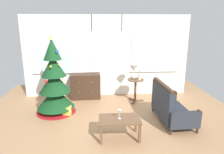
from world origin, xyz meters
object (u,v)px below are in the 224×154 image
object	(u,v)px
side_table	(135,86)
table_lamp	(134,70)
coffee_table	(119,121)
settee_sofa	(169,107)
flower_vase	(140,76)
wine_glass	(120,112)
christmas_tree	(55,86)
dresser_cabinet	(86,86)
gift_box	(67,111)

from	to	relation	value
side_table	table_lamp	world-z (taller)	table_lamp
table_lamp	coffee_table	world-z (taller)	table_lamp
settee_sofa	side_table	size ratio (longest dim) A/B	2.00
flower_vase	wine_glass	size ratio (longest dim) A/B	1.79
christmas_tree	dresser_cabinet	bearing A→B (deg)	53.57
christmas_tree	gift_box	xyz separation A→B (m)	(0.31, -0.19, -0.63)
christmas_tree	flower_vase	size ratio (longest dim) A/B	5.80
table_lamp	coffee_table	size ratio (longest dim) A/B	0.52
flower_vase	gift_box	xyz separation A→B (m)	(-2.02, -0.73, -0.70)
christmas_tree	flower_vase	bearing A→B (deg)	12.99
christmas_tree	side_table	size ratio (longest dim) A/B	2.93
dresser_cabinet	gift_box	world-z (taller)	dresser_cabinet
settee_sofa	flower_vase	bearing A→B (deg)	110.42
settee_sofa	coffee_table	xyz separation A→B (m)	(-1.27, -0.65, -0.01)
flower_vase	table_lamp	bearing A→B (deg)	147.99
table_lamp	settee_sofa	bearing A→B (deg)	-65.24
christmas_tree	gift_box	bearing A→B (deg)	-32.17
flower_vase	coffee_table	xyz separation A→B (m)	(-0.79, -1.93, -0.44)
christmas_tree	dresser_cabinet	size ratio (longest dim) A/B	2.22
settee_sofa	gift_box	bearing A→B (deg)	167.64
dresser_cabinet	wine_glass	xyz separation A→B (m)	(0.80, -2.40, 0.18)
dresser_cabinet	settee_sofa	world-z (taller)	settee_sofa
dresser_cabinet	side_table	bearing A→B (deg)	-15.08
coffee_table	gift_box	size ratio (longest dim) A/B	3.87
table_lamp	flower_vase	distance (m)	0.25
flower_vase	coffee_table	size ratio (longest dim) A/B	0.41
settee_sofa	side_table	distance (m)	1.46
christmas_tree	wine_glass	world-z (taller)	christmas_tree
side_table	gift_box	bearing A→B (deg)	-157.61
dresser_cabinet	settee_sofa	size ratio (longest dim) A/B	0.66
settee_sofa	gift_box	distance (m)	2.57
side_table	flower_vase	size ratio (longest dim) A/B	1.98
dresser_cabinet	coffee_table	size ratio (longest dim) A/B	1.08
christmas_tree	flower_vase	world-z (taller)	christmas_tree
settee_sofa	wine_glass	bearing A→B (deg)	-152.73
gift_box	flower_vase	bearing A→B (deg)	19.90
side_table	wine_glass	distance (m)	2.11
side_table	flower_vase	xyz separation A→B (m)	(0.10, -0.06, 0.32)
side_table	gift_box	size ratio (longest dim) A/B	3.17
christmas_tree	table_lamp	distance (m)	2.28
settee_sofa	coffee_table	bearing A→B (deg)	-152.89
settee_sofa	flower_vase	distance (m)	1.43
dresser_cabinet	gift_box	distance (m)	1.30
christmas_tree	gift_box	world-z (taller)	christmas_tree
christmas_tree	settee_sofa	world-z (taller)	christmas_tree
gift_box	wine_glass	bearing A→B (deg)	-44.30
side_table	table_lamp	bearing A→B (deg)	146.31
table_lamp	gift_box	bearing A→B (deg)	-155.93
coffee_table	gift_box	world-z (taller)	coffee_table
coffee_table	side_table	bearing A→B (deg)	70.84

